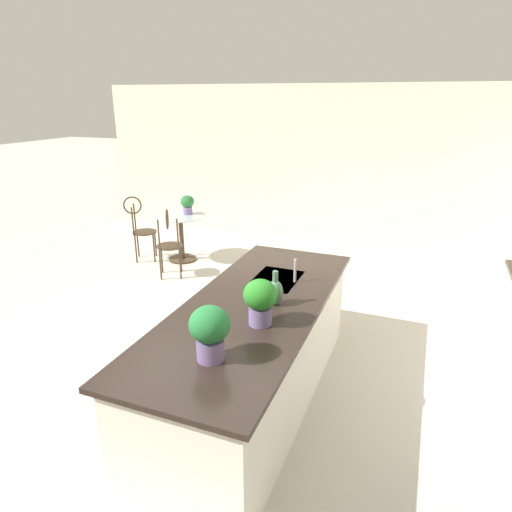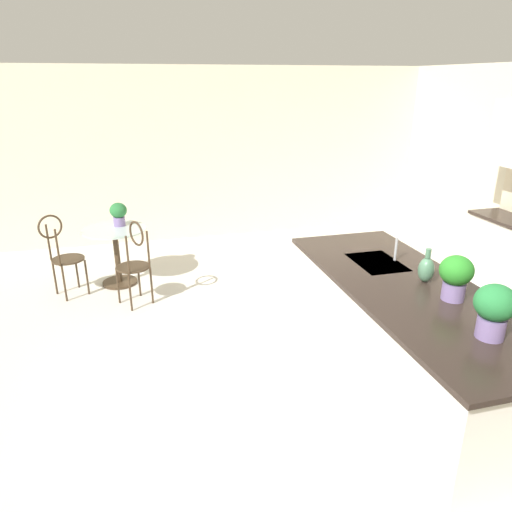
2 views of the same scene
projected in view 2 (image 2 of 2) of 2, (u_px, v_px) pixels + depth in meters
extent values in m
plane|color=beige|center=(295.00, 377.00, 4.20)|extent=(40.00, 40.00, 0.00)
cube|color=beige|center=(210.00, 155.00, 7.59)|extent=(0.12, 7.80, 2.70)
cube|color=white|center=(404.00, 338.00, 3.98)|extent=(2.70, 0.96, 0.88)
cube|color=#2D231E|center=(410.00, 288.00, 3.82)|extent=(2.80, 1.06, 0.04)
cube|color=#B2B5BA|center=(377.00, 264.00, 4.32)|extent=(0.56, 0.40, 0.03)
cylinder|color=#3D2D1E|center=(120.00, 282.00, 6.13)|extent=(0.44, 0.44, 0.03)
cylinder|color=#3D2D1E|center=(117.00, 256.00, 6.00)|extent=(0.07, 0.07, 0.69)
cylinder|color=#B2C6C1|center=(114.00, 229.00, 5.88)|extent=(0.80, 0.80, 0.01)
cylinder|color=#3D2D1E|center=(118.00, 285.00, 5.52)|extent=(0.03, 0.03, 0.45)
cylinder|color=#3D2D1E|center=(139.00, 279.00, 5.70)|extent=(0.03, 0.03, 0.45)
cylinder|color=#3D2D1E|center=(130.00, 293.00, 5.33)|extent=(0.03, 0.03, 0.45)
cylinder|color=#3D2D1E|center=(152.00, 286.00, 5.51)|extent=(0.03, 0.03, 0.45)
cylinder|color=#3D2D1E|center=(133.00, 267.00, 5.43)|extent=(0.52, 0.52, 0.02)
cylinder|color=#3D2D1E|center=(128.00, 256.00, 5.17)|extent=(0.03, 0.03, 0.45)
cylinder|color=#3D2D1E|center=(148.00, 250.00, 5.34)|extent=(0.03, 0.03, 0.45)
torus|color=#3D2D1E|center=(136.00, 234.00, 5.18)|extent=(0.26, 0.16, 0.28)
cylinder|color=#3D2D1E|center=(77.00, 271.00, 5.94)|extent=(0.03, 0.03, 0.45)
cylinder|color=#3D2D1E|center=(87.00, 277.00, 5.75)|extent=(0.03, 0.03, 0.45)
cylinder|color=#3D2D1E|center=(55.00, 277.00, 5.75)|extent=(0.03, 0.03, 0.45)
cylinder|color=#3D2D1E|center=(64.00, 284.00, 5.57)|extent=(0.03, 0.03, 0.45)
cylinder|color=#3D2D1E|center=(68.00, 259.00, 5.67)|extent=(0.52, 0.52, 0.02)
cylinder|color=#3D2D1E|center=(49.00, 243.00, 5.58)|extent=(0.03, 0.03, 0.45)
cylinder|color=#3D2D1E|center=(58.00, 248.00, 5.41)|extent=(0.03, 0.03, 0.45)
torus|color=#3D2D1E|center=(50.00, 227.00, 5.42)|extent=(0.16, 0.26, 0.28)
cylinder|color=#B2B5BA|center=(396.00, 249.00, 4.32)|extent=(0.02, 0.02, 0.22)
cylinder|color=#7A669E|center=(119.00, 221.00, 5.98)|extent=(0.14, 0.14, 0.12)
ellipsoid|color=#296F37|center=(118.00, 210.00, 5.93)|extent=(0.21, 0.21, 0.19)
cylinder|color=#7A669E|center=(491.00, 327.00, 3.03)|extent=(0.18, 0.18, 0.14)
ellipsoid|color=#26793B|center=(496.00, 303.00, 2.97)|extent=(0.26, 0.26, 0.24)
cylinder|color=#7A669E|center=(453.00, 291.00, 3.56)|extent=(0.17, 0.17, 0.14)
ellipsoid|color=#298125|center=(457.00, 270.00, 3.50)|extent=(0.25, 0.25, 0.23)
ellipsoid|color=#4C7A5B|center=(426.00, 270.00, 3.86)|extent=(0.13, 0.13, 0.21)
cylinder|color=#4C7A5B|center=(428.00, 253.00, 3.81)|extent=(0.04, 0.04, 0.08)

